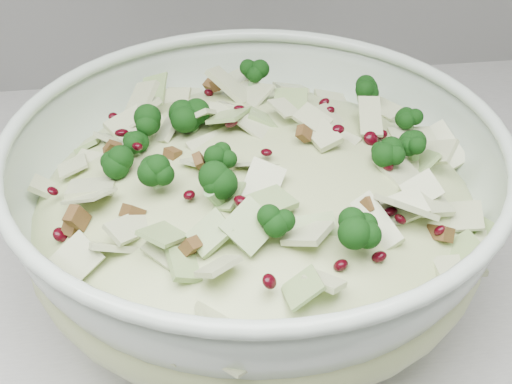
% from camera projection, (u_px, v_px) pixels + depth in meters
% --- Properties ---
extents(mixing_bowl, '(0.46, 0.46, 0.15)m').
position_uv_depth(mixing_bowl, '(256.00, 213.00, 0.55)').
color(mixing_bowl, silver).
rests_on(mixing_bowl, counter).
extents(salad, '(0.45, 0.45, 0.15)m').
position_uv_depth(salad, '(256.00, 188.00, 0.53)').
color(salad, '#BEC98A').
rests_on(salad, mixing_bowl).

